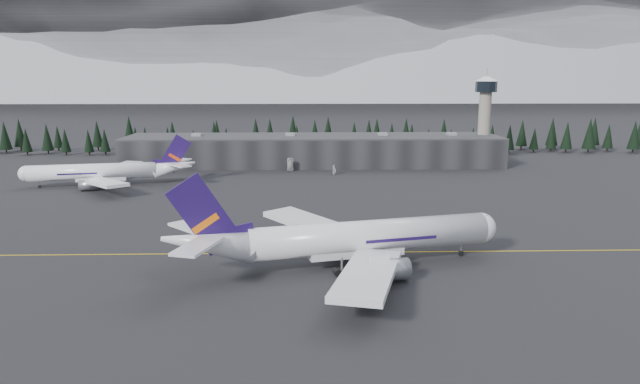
{
  "coord_description": "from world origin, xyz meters",
  "views": [
    {
      "loc": [
        -3.89,
        -120.44,
        37.4
      ],
      "look_at": [
        0.0,
        20.0,
        9.0
      ],
      "focal_mm": 32.0,
      "sensor_mm": 36.0,
      "label": 1
    }
  ],
  "objects_px": {
    "jet_parked": "(109,171)",
    "control_tower": "(485,110)",
    "terminal": "(313,150)",
    "jet_main": "(342,239)",
    "gse_vehicle_a": "(290,169)",
    "gse_vehicle_b": "(334,173)"
  },
  "relations": [
    {
      "from": "jet_parked",
      "to": "gse_vehicle_a",
      "type": "xyz_separation_m",
      "value": [
        62.93,
        29.18,
        -4.16
      ]
    },
    {
      "from": "jet_parked",
      "to": "gse_vehicle_b",
      "type": "bearing_deg",
      "value": -176.6
    },
    {
      "from": "jet_main",
      "to": "gse_vehicle_b",
      "type": "height_order",
      "value": "jet_main"
    },
    {
      "from": "control_tower",
      "to": "terminal",
      "type": "bearing_deg",
      "value": -177.71
    },
    {
      "from": "control_tower",
      "to": "jet_parked",
      "type": "relative_size",
      "value": 0.64
    },
    {
      "from": "terminal",
      "to": "gse_vehicle_a",
      "type": "xyz_separation_m",
      "value": [
        -9.61,
        -17.37,
        -5.53
      ]
    },
    {
      "from": "gse_vehicle_a",
      "to": "control_tower",
      "type": "bearing_deg",
      "value": 6.1
    },
    {
      "from": "control_tower",
      "to": "gse_vehicle_b",
      "type": "height_order",
      "value": "control_tower"
    },
    {
      "from": "gse_vehicle_b",
      "to": "control_tower",
      "type": "bearing_deg",
      "value": 110.54
    },
    {
      "from": "jet_main",
      "to": "gse_vehicle_b",
      "type": "xyz_separation_m",
      "value": [
        4.3,
        109.93,
        -5.07
      ]
    },
    {
      "from": "jet_main",
      "to": "gse_vehicle_b",
      "type": "relative_size",
      "value": 17.02
    },
    {
      "from": "terminal",
      "to": "jet_parked",
      "type": "relative_size",
      "value": 2.71
    },
    {
      "from": "jet_main",
      "to": "gse_vehicle_b",
      "type": "distance_m",
      "value": 110.13
    },
    {
      "from": "gse_vehicle_b",
      "to": "jet_parked",
      "type": "bearing_deg",
      "value": -78.93
    },
    {
      "from": "terminal",
      "to": "gse_vehicle_b",
      "type": "height_order",
      "value": "terminal"
    },
    {
      "from": "control_tower",
      "to": "gse_vehicle_a",
      "type": "xyz_separation_m",
      "value": [
        -84.61,
        -20.37,
        -22.64
      ]
    },
    {
      "from": "jet_parked",
      "to": "gse_vehicle_b",
      "type": "xyz_separation_m",
      "value": [
        80.32,
        20.2,
        -4.25
      ]
    },
    {
      "from": "jet_parked",
      "to": "gse_vehicle_b",
      "type": "height_order",
      "value": "jet_parked"
    },
    {
      "from": "terminal",
      "to": "jet_main",
      "type": "relative_size",
      "value": 2.34
    },
    {
      "from": "jet_parked",
      "to": "control_tower",
      "type": "bearing_deg",
      "value": -172.15
    },
    {
      "from": "jet_main",
      "to": "jet_parked",
      "type": "xyz_separation_m",
      "value": [
        -76.03,
        89.73,
        -0.82
      ]
    },
    {
      "from": "gse_vehicle_a",
      "to": "gse_vehicle_b",
      "type": "distance_m",
      "value": 19.58
    }
  ]
}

